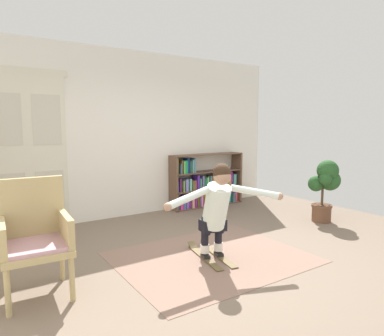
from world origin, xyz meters
name	(u,v)px	position (x,y,z in m)	size (l,w,h in m)	color
ground_plane	(224,259)	(0.00, 0.00, 0.00)	(7.20, 7.20, 0.00)	#746353
back_wall	(133,134)	(0.00, 2.60, 1.45)	(6.00, 0.10, 2.90)	white
double_door	(29,151)	(-1.73, 2.54, 1.23)	(1.22, 0.05, 2.45)	beige
rug	(211,257)	(-0.09, 0.13, 0.00)	(2.24, 1.81, 0.01)	#846657
bookshelf	(205,185)	(1.42, 2.39, 0.43)	(1.60, 0.30, 1.05)	brown
wicker_chair	(35,234)	(-2.02, 0.34, 0.58)	(0.63, 0.63, 1.10)	tan
potted_plant	(325,185)	(2.45, 0.37, 0.62)	(0.46, 0.45, 1.04)	brown
skis_pair	(210,255)	(-0.09, 0.16, 0.02)	(0.43, 0.90, 0.07)	brown
person_skier	(217,205)	(-0.12, -0.01, 0.69)	(1.46, 0.69, 1.11)	white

